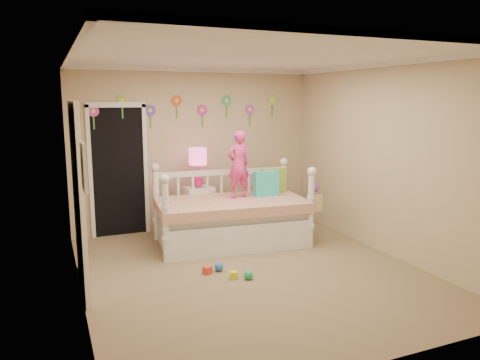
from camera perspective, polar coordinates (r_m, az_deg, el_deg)
name	(u,v)px	position (r m, az deg, el deg)	size (l,w,h in m)	color
floor	(251,271)	(5.84, 1.41, -11.23)	(4.00, 4.50, 0.01)	#7F684C
ceiling	(252,56)	(5.46, 1.53, 15.10)	(4.00, 4.50, 0.01)	white
back_wall	(195,149)	(7.59, -5.55, 3.81)	(4.00, 0.01, 2.60)	tan
left_wall	(75,179)	(5.03, -19.77, 0.09)	(0.01, 4.50, 2.60)	tan
right_wall	(385,160)	(6.58, 17.57, 2.43)	(0.01, 4.50, 2.60)	tan
crown_molding	(252,59)	(5.46, 1.53, 14.78)	(4.00, 4.50, 0.06)	white
daybed	(231,204)	(6.75, -1.09, -3.01)	(2.19, 1.18, 1.19)	white
pillow_turquoise	(266,184)	(6.97, 3.27, -0.45)	(0.38, 0.13, 0.38)	#22A7AD
pillow_lime	(273,181)	(7.21, 4.15, -0.08)	(0.41, 0.15, 0.38)	#91B938
child	(238,164)	(6.79, -0.20, 1.94)	(0.36, 0.24, 1.00)	#F0368B
nightstand	(199,210)	(7.37, -5.16, -3.71)	(0.45, 0.34, 0.74)	white
table_lamp	(198,161)	(7.22, -5.26, 2.33)	(0.28, 0.28, 0.62)	#EC1F73
closet_doorway	(119,170)	(7.34, -14.83, 1.22)	(0.90, 0.04, 2.07)	black
flower_decals	(190,110)	(7.51, -6.27, 8.62)	(3.40, 0.02, 0.50)	#B2668C
mirror_closet	(79,197)	(5.37, -19.38, -2.00)	(0.07, 1.30, 2.10)	white
wall_picture	(84,167)	(4.11, -18.82, 1.56)	(0.05, 0.34, 0.42)	white
hanging_bag	(314,198)	(6.67, 9.19, -2.16)	(0.20, 0.16, 0.36)	beige
toy_scatter	(220,260)	(6.05, -2.48, -9.90)	(0.80, 1.30, 0.11)	#996666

